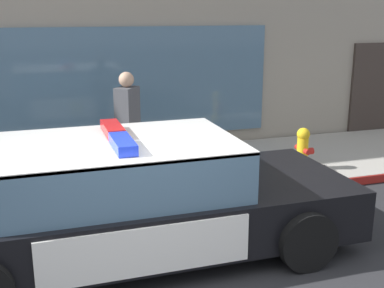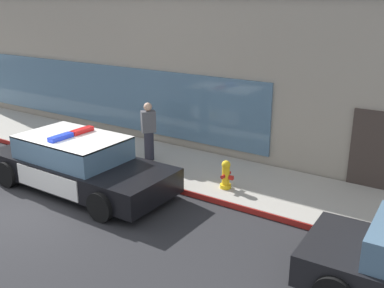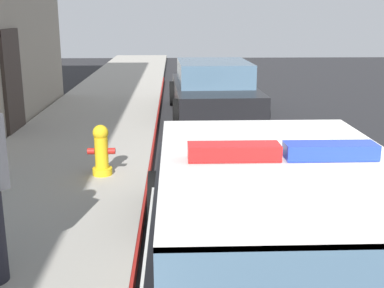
# 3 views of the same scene
# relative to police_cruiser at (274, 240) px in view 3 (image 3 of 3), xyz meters

# --- Properties ---
(police_cruiser) EXTENTS (5.09, 2.15, 1.49)m
(police_cruiser) POSITION_rel_police_cruiser_xyz_m (0.00, 0.00, 0.00)
(police_cruiser) COLOR black
(police_cruiser) RESTS_ON ground
(fire_hydrant) EXTENTS (0.34, 0.39, 0.73)m
(fire_hydrant) POSITION_rel_police_cruiser_xyz_m (3.29, 1.80, -0.18)
(fire_hydrant) COLOR gold
(fire_hydrant) RESTS_ON sidewalk
(car_down_street) EXTENTS (4.28, 2.13, 1.29)m
(car_down_street) POSITION_rel_police_cruiser_xyz_m (8.21, -0.17, -0.05)
(car_down_street) COLOR black
(car_down_street) RESTS_ON ground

